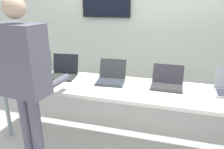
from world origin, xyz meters
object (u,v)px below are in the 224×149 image
at_px(equipment_box, 31,63).
at_px(person, 24,73).
at_px(laptop_station_1, 111,77).
at_px(laptop_station_2, 167,82).
at_px(laptop_station_0, 63,72).
at_px(workbench, 116,90).

relative_size(equipment_box, person, 0.25).
xyz_separation_m(laptop_station_1, person, (-0.63, -0.75, 0.24)).
xyz_separation_m(laptop_station_2, person, (-1.29, -0.77, 0.24)).
relative_size(equipment_box, laptop_station_2, 1.21).
xyz_separation_m(laptop_station_0, laptop_station_2, (1.31, 0.01, -0.01)).
bearing_deg(laptop_station_0, laptop_station_1, -0.86).
xyz_separation_m(laptop_station_0, laptop_station_1, (0.65, -0.01, -0.01)).
distance_m(workbench, equipment_box, 1.23).
bearing_deg(laptop_station_2, laptop_station_0, -179.64).
distance_m(equipment_box, laptop_station_2, 1.77).
bearing_deg(person, workbench, 40.69).
relative_size(laptop_station_1, laptop_station_2, 1.03).
distance_m(laptop_station_2, person, 1.52).
relative_size(workbench, laptop_station_2, 8.25).
bearing_deg(laptop_station_1, person, -130.17).
bearing_deg(equipment_box, person, -57.51).
bearing_deg(workbench, laptop_station_2, 14.23).
bearing_deg(equipment_box, laptop_station_0, 0.56).
xyz_separation_m(laptop_station_1, laptop_station_2, (0.66, 0.02, -0.00)).
xyz_separation_m(workbench, equipment_box, (-1.20, 0.13, 0.20)).
relative_size(laptop_station_2, person, 0.21).
relative_size(laptop_station_0, person, 0.21).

